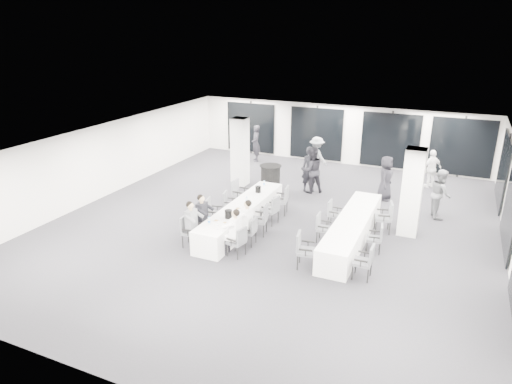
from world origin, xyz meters
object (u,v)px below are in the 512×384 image
chair_main_right_far (282,198)px  chair_main_right_fourth (272,208)px  chair_main_left_far (239,192)px  chair_side_left_far (333,212)px  chair_main_right_mid (261,218)px  chair_side_right_far (386,215)px  chair_main_right_second (250,230)px  standing_guest_a (310,167)px  standing_guest_c (317,154)px  standing_guest_h (441,190)px  ice_bucket_far (258,189)px  chair_side_right_near (366,260)px  standing_guest_g (256,141)px  standing_guest_e (386,175)px  chair_side_right_mid (377,237)px  banquet_table_side (352,230)px  standing_guest_d (432,166)px  cocktail_table (270,180)px  chair_side_left_mid (322,226)px  chair_main_left_near (189,229)px  standing_guest_b (312,167)px  chair_main_left_mid (213,211)px  chair_main_right_near (238,240)px  chair_main_left_second (200,222)px  chair_main_left_fourth (228,202)px  chair_side_left_near (304,248)px  ice_bucket_near (228,214)px

chair_main_right_far → chair_main_right_fourth: bearing=170.5°
chair_main_left_far → chair_side_left_far: chair_main_left_far is taller
chair_main_right_mid → chair_side_right_far: bearing=-73.3°
chair_main_right_second → chair_side_left_far: bearing=-40.9°
chair_main_right_mid → chair_main_right_far: 1.85m
chair_main_right_mid → chair_side_right_far: 3.98m
standing_guest_a → standing_guest_c: 2.11m
standing_guest_h → ice_bucket_far: size_ratio=8.49×
chair_side_right_near → standing_guest_g: 11.53m
standing_guest_e → ice_bucket_far: (-3.88, -3.15, -0.10)m
chair_main_right_far → chair_side_right_mid: (3.54, -1.60, -0.09)m
banquet_table_side → standing_guest_d: 6.63m
cocktail_table → chair_side_left_mid: cocktail_table is taller
chair_main_left_near → standing_guest_b: size_ratio=0.46×
chair_main_right_fourth → chair_side_right_near: size_ratio=1.02×
chair_main_left_mid → chair_main_right_near: bearing=36.0°
standing_guest_e → standing_guest_g: standing_guest_g is taller
chair_side_left_mid → standing_guest_e: bearing=162.9°
chair_side_right_mid → ice_bucket_far: (-4.39, 1.39, 0.37)m
chair_side_left_far → chair_main_right_near: bearing=-30.3°
chair_main_left_near → chair_main_left_second: 0.63m
chair_main_left_fourth → chair_main_left_far: 0.85m
chair_main_left_far → chair_side_left_near: 4.83m
standing_guest_h → standing_guest_c: bearing=45.4°
standing_guest_b → standing_guest_e: (2.79, 0.37, -0.08)m
chair_main_right_far → chair_side_left_mid: size_ratio=1.14×
chair_main_right_mid → standing_guest_c: bearing=-8.0°
standing_guest_c → ice_bucket_far: standing_guest_c is taller
standing_guest_h → ice_bucket_near: standing_guest_h is taller
chair_side_left_far → chair_side_right_near: (1.66, -2.97, 0.05)m
cocktail_table → chair_side_left_near: 5.82m
chair_side_left_far → chair_main_left_far: bearing=-93.1°
chair_main_left_far → standing_guest_a: (1.81, 2.73, 0.44)m
chair_main_left_second → standing_guest_b: (1.92, 5.41, 0.51)m
chair_main_left_fourth → standing_guest_e: standing_guest_e is taller
chair_side_left_far → chair_side_right_far: chair_side_right_far is taller
standing_guest_b → chair_side_right_far: bearing=104.7°
chair_main_left_mid → chair_main_left_far: size_ratio=0.96×
chair_main_left_second → chair_main_right_far: (1.67, 2.84, 0.05)m
chair_main_right_fourth → standing_guest_h: (5.03, 2.93, 0.41)m
chair_main_left_fourth → chair_main_right_near: (1.65, -2.58, 0.02)m
chair_side_right_far → standing_guest_h: 2.55m
chair_main_right_mid → chair_main_left_far: bearing=33.0°
standing_guest_g → ice_bucket_far: (2.77, -5.99, -0.14)m
banquet_table_side → chair_main_right_far: size_ratio=4.91×
chair_main_left_far → standing_guest_e: (4.71, 3.00, 0.38)m
chair_main_right_far → chair_side_left_near: (1.88, -3.32, -0.00)m
chair_main_left_fourth → ice_bucket_far: bearing=117.8°
chair_side_left_far → chair_side_right_near: chair_side_right_near is taller
cocktail_table → chair_main_right_second: bearing=-75.4°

